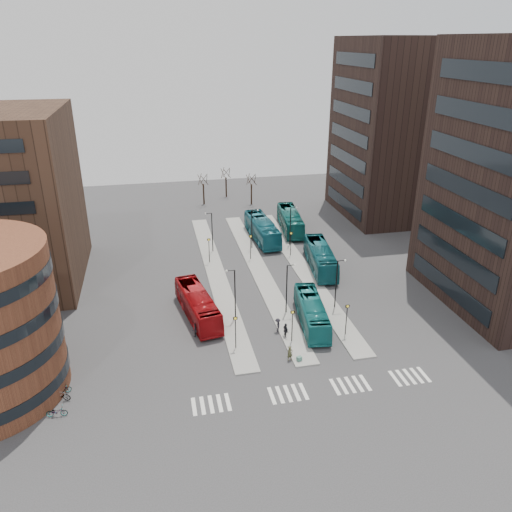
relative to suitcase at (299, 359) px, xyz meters
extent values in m
plane|color=#313134|center=(-1.38, -8.46, -0.29)|extent=(160.00, 160.00, 0.00)
cube|color=gray|center=(-5.38, 21.54, -0.22)|extent=(2.50, 45.00, 0.15)
cube|color=gray|center=(0.62, 21.54, -0.22)|extent=(2.50, 45.00, 0.15)
cube|color=gray|center=(6.62, 21.54, -0.22)|extent=(2.50, 45.00, 0.15)
cube|color=navy|center=(0.00, 0.00, 0.00)|extent=(0.57, 0.51, 0.59)
imported|color=#A00C10|center=(-8.93, 10.89, 1.29)|extent=(4.58, 11.65, 3.16)
imported|color=#156C6D|center=(3.38, 6.72, 1.17)|extent=(3.81, 10.75, 2.93)
imported|color=#165E6E|center=(3.57, 32.97, 1.44)|extent=(3.53, 12.57, 3.46)
imported|color=#135760|center=(9.12, 20.65, 1.37)|extent=(4.37, 12.19, 3.32)
imported|color=#135F5B|center=(9.13, 36.25, 1.39)|extent=(4.15, 12.33, 3.37)
imported|color=#47492C|center=(-0.84, 0.47, 0.49)|extent=(0.63, 0.47, 1.56)
imported|color=black|center=(-9.62, 6.81, 0.49)|extent=(0.88, 0.75, 1.57)
imported|color=black|center=(-0.18, 4.54, 0.57)|extent=(0.67, 1.09, 1.72)
imported|color=black|center=(-0.71, 5.91, 0.50)|extent=(0.76, 1.11, 1.58)
imported|color=gray|center=(-22.38, -3.23, 0.17)|extent=(1.81, 0.75, 0.93)
imported|color=gray|center=(-22.38, -1.16, 0.27)|extent=(1.94, 1.03, 1.12)
imported|color=gray|center=(-22.38, -0.31, 0.15)|extent=(1.78, 1.16, 0.88)
cube|color=silver|center=(-10.88, -4.46, -0.29)|extent=(0.35, 2.40, 0.01)
cube|color=silver|center=(-10.13, -4.46, -0.29)|extent=(0.35, 2.40, 0.01)
cube|color=silver|center=(-9.38, -4.46, -0.29)|extent=(0.35, 2.40, 0.01)
cube|color=silver|center=(-8.63, -4.46, -0.29)|extent=(0.35, 2.40, 0.01)
cube|color=silver|center=(-7.88, -4.46, -0.29)|extent=(0.35, 2.40, 0.01)
cube|color=silver|center=(-3.88, -4.46, -0.29)|extent=(0.35, 2.40, 0.01)
cube|color=silver|center=(-3.13, -4.46, -0.29)|extent=(0.35, 2.40, 0.01)
cube|color=silver|center=(-2.38, -4.46, -0.29)|extent=(0.35, 2.40, 0.01)
cube|color=silver|center=(-1.63, -4.46, -0.29)|extent=(0.35, 2.40, 0.01)
cube|color=silver|center=(-0.88, -4.46, -0.29)|extent=(0.35, 2.40, 0.01)
cube|color=silver|center=(2.12, -4.46, -0.29)|extent=(0.35, 2.40, 0.01)
cube|color=silver|center=(2.87, -4.46, -0.29)|extent=(0.35, 2.40, 0.01)
cube|color=silver|center=(3.62, -4.46, -0.29)|extent=(0.35, 2.40, 0.01)
cube|color=silver|center=(4.37, -4.46, -0.29)|extent=(0.35, 2.40, 0.01)
cube|color=silver|center=(5.12, -4.46, -0.29)|extent=(0.35, 2.40, 0.01)
cube|color=silver|center=(8.12, -4.46, -0.29)|extent=(0.35, 2.40, 0.01)
cube|color=silver|center=(8.87, -4.46, -0.29)|extent=(0.35, 2.40, 0.01)
cube|color=silver|center=(9.62, -4.46, -0.29)|extent=(0.35, 2.40, 0.01)
cube|color=silver|center=(10.37, -4.46, -0.29)|extent=(0.35, 2.40, 0.01)
cube|color=silver|center=(11.12, -4.46, -0.29)|extent=(0.35, 2.40, 0.01)
cube|color=black|center=(20.56, 7.54, 2.21)|extent=(0.12, 16.00, 2.00)
cube|color=black|center=(20.56, 7.54, 6.21)|extent=(0.12, 16.00, 2.00)
cube|color=black|center=(20.56, 7.54, 10.21)|extent=(0.12, 16.00, 2.00)
cube|color=black|center=(20.56, 7.54, 14.21)|extent=(0.12, 16.00, 2.00)
cube|color=black|center=(20.56, 7.54, 18.21)|extent=(0.12, 16.00, 2.00)
cube|color=black|center=(20.56, 7.54, 22.21)|extent=(0.12, 16.00, 2.00)
cube|color=black|center=(20.56, 7.54, 26.21)|extent=(0.12, 16.00, 2.00)
cube|color=black|center=(30.62, 41.54, 14.71)|extent=(20.00, 20.00, 30.00)
cube|color=black|center=(20.56, 41.54, 2.21)|extent=(0.12, 16.00, 2.00)
cube|color=black|center=(20.56, 41.54, 6.21)|extent=(0.12, 16.00, 2.00)
cube|color=black|center=(20.56, 41.54, 10.21)|extent=(0.12, 16.00, 2.00)
cube|color=black|center=(20.56, 41.54, 14.21)|extent=(0.12, 16.00, 2.00)
cube|color=black|center=(20.56, 41.54, 18.21)|extent=(0.12, 16.00, 2.00)
cube|color=black|center=(20.56, 41.54, 22.21)|extent=(0.12, 16.00, 2.00)
cube|color=black|center=(20.56, 41.54, 26.21)|extent=(0.12, 16.00, 2.00)
cylinder|color=black|center=(-5.78, 3.54, 1.61)|extent=(0.10, 0.10, 3.50)
cube|color=black|center=(-5.78, 3.54, 3.36)|extent=(0.45, 0.10, 0.30)
cube|color=yellow|center=(-5.78, 3.48, 3.36)|extent=(0.20, 0.02, 0.20)
cylinder|color=black|center=(-5.78, 25.54, 1.61)|extent=(0.10, 0.10, 3.50)
cube|color=black|center=(-5.78, 25.54, 3.36)|extent=(0.45, 0.10, 0.30)
cube|color=yellow|center=(-5.78, 25.48, 3.36)|extent=(0.20, 0.02, 0.20)
cylinder|color=black|center=(0.22, 3.54, 1.61)|extent=(0.10, 0.10, 3.50)
cube|color=black|center=(0.22, 3.54, 3.36)|extent=(0.45, 0.10, 0.30)
cube|color=yellow|center=(0.22, 3.48, 3.36)|extent=(0.20, 0.02, 0.20)
cylinder|color=black|center=(0.22, 25.54, 1.61)|extent=(0.10, 0.10, 3.50)
cube|color=black|center=(0.22, 25.54, 3.36)|extent=(0.45, 0.10, 0.30)
cube|color=yellow|center=(0.22, 25.48, 3.36)|extent=(0.20, 0.02, 0.20)
cylinder|color=black|center=(6.22, 3.54, 1.61)|extent=(0.10, 0.10, 3.50)
cube|color=black|center=(6.22, 3.54, 3.36)|extent=(0.45, 0.10, 0.30)
cube|color=yellow|center=(6.22, 3.48, 3.36)|extent=(0.20, 0.02, 0.20)
cylinder|color=black|center=(6.22, 25.54, 1.61)|extent=(0.10, 0.10, 3.50)
cube|color=black|center=(6.22, 25.54, 3.36)|extent=(0.45, 0.10, 0.30)
cube|color=yellow|center=(6.22, 25.48, 3.36)|extent=(0.20, 0.02, 0.20)
cylinder|color=black|center=(-4.78, 9.54, 2.86)|extent=(0.14, 0.14, 6.00)
cylinder|color=black|center=(-5.23, 9.54, 5.86)|extent=(0.90, 0.08, 0.08)
sphere|color=silver|center=(-5.68, 9.54, 5.86)|extent=(0.24, 0.24, 0.24)
cylinder|color=black|center=(-4.78, 29.54, 2.86)|extent=(0.14, 0.14, 6.00)
cylinder|color=black|center=(-5.23, 29.54, 5.86)|extent=(0.90, 0.08, 0.08)
sphere|color=silver|center=(-5.68, 29.54, 5.86)|extent=(0.24, 0.24, 0.24)
cylinder|color=black|center=(1.22, 9.54, 2.86)|extent=(0.14, 0.14, 6.00)
cylinder|color=black|center=(1.67, 9.54, 5.86)|extent=(0.90, 0.08, 0.08)
sphere|color=silver|center=(2.12, 9.54, 5.86)|extent=(0.24, 0.24, 0.24)
cylinder|color=black|center=(1.22, 29.54, 2.86)|extent=(0.14, 0.14, 6.00)
cylinder|color=black|center=(1.67, 29.54, 5.86)|extent=(0.90, 0.08, 0.08)
sphere|color=silver|center=(2.12, 29.54, 5.86)|extent=(0.24, 0.24, 0.24)
cylinder|color=black|center=(7.22, 9.54, 2.86)|extent=(0.14, 0.14, 6.00)
cylinder|color=black|center=(7.67, 9.54, 5.86)|extent=(0.90, 0.08, 0.08)
sphere|color=silver|center=(8.12, 9.54, 5.86)|extent=(0.24, 0.24, 0.24)
cylinder|color=black|center=(7.22, 29.54, 2.86)|extent=(0.14, 0.14, 6.00)
cylinder|color=black|center=(7.67, 29.54, 5.86)|extent=(0.90, 0.08, 0.08)
sphere|color=silver|center=(8.12, 29.54, 5.86)|extent=(0.24, 0.24, 0.24)
cylinder|color=black|center=(-3.38, 53.54, 1.71)|extent=(0.30, 0.30, 4.00)
cylinder|color=black|center=(-2.68, 53.54, 4.61)|extent=(0.10, 1.56, 1.95)
cylinder|color=black|center=(-3.16, 54.21, 4.61)|extent=(1.48, 0.59, 1.97)
cylinder|color=black|center=(-3.94, 53.96, 4.61)|extent=(0.90, 1.31, 1.99)
cylinder|color=black|center=(-3.94, 53.13, 4.61)|extent=(0.89, 1.31, 1.99)
cylinder|color=black|center=(-3.16, 52.88, 4.61)|extent=(1.48, 0.58, 1.97)
cylinder|color=black|center=(1.62, 57.54, 1.71)|extent=(0.30, 0.30, 4.00)
cylinder|color=black|center=(2.32, 57.54, 4.61)|extent=(0.10, 1.56, 1.95)
cylinder|color=black|center=(1.84, 58.21, 4.61)|extent=(1.48, 0.59, 1.97)
cylinder|color=black|center=(1.06, 57.96, 4.61)|extent=(0.90, 1.31, 1.99)
cylinder|color=black|center=(1.06, 57.13, 4.61)|extent=(0.89, 1.31, 1.99)
cylinder|color=black|center=(1.84, 56.88, 4.61)|extent=(1.48, 0.58, 1.97)
cylinder|color=black|center=(5.62, 51.54, 1.71)|extent=(0.30, 0.30, 4.00)
cylinder|color=black|center=(6.32, 51.54, 4.61)|extent=(0.10, 1.56, 1.95)
cylinder|color=black|center=(5.84, 52.21, 4.61)|extent=(1.48, 0.59, 1.97)
cylinder|color=black|center=(5.06, 51.96, 4.61)|extent=(0.90, 1.31, 1.99)
cylinder|color=black|center=(5.06, 51.13, 4.61)|extent=(0.89, 1.31, 1.99)
cylinder|color=black|center=(5.84, 50.88, 4.61)|extent=(1.48, 0.58, 1.97)
camera|label=1|loc=(-12.75, -39.48, 29.18)|focal=35.00mm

